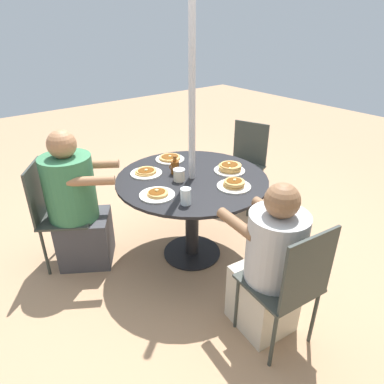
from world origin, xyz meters
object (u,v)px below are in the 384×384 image
object	(u,v)px
patio_table	(192,194)
coffee_cup	(179,175)
pancake_plate_a	(234,184)
pancake_plate_b	(230,168)
patio_chair_east	(290,282)
patio_chair_south	(245,160)
diner_east	(269,268)
pancake_plate_d	(146,172)
drinking_glass_a	(186,196)
diner_north	(77,207)
pancake_plate_c	(170,158)
syrup_bottle	(175,167)
pancake_plate_e	(157,194)
patio_chair_north	(55,209)

from	to	relation	value
patio_table	coffee_cup	xyz separation A→B (m)	(0.11, -0.02, 0.19)
pancake_plate_a	pancake_plate_b	distance (m)	0.30
patio_chair_east	patio_chair_south	world-z (taller)	same
diner_east	patio_chair_south	bearing A→B (deg)	55.79
pancake_plate_d	drinking_glass_a	size ratio (longest dim) A/B	2.20
diner_north	pancake_plate_c	size ratio (longest dim) A/B	4.52
diner_north	syrup_bottle	world-z (taller)	diner_north
patio_chair_east	pancake_plate_d	distance (m)	1.41
diner_east	pancake_plate_e	xyz separation A→B (m)	(0.27, -0.84, 0.27)
patio_chair_north	diner_east	bearing A→B (deg)	61.00
patio_chair_south	pancake_plate_c	bearing A→B (deg)	67.76
pancake_plate_b	coffee_cup	world-z (taller)	coffee_cup
diner_east	syrup_bottle	xyz separation A→B (m)	(-0.06, -1.07, 0.31)
patio_chair_east	patio_table	bearing A→B (deg)	90.00
pancake_plate_a	diner_east	bearing A→B (deg)	66.55
diner_east	syrup_bottle	size ratio (longest dim) A/B	7.10
pancake_plate_c	pancake_plate_b	bearing A→B (deg)	115.37
patio_chair_north	patio_chair_south	xyz separation A→B (m)	(-1.96, 0.22, 0.00)
patio_table	diner_north	world-z (taller)	diner_north
patio_chair_east	pancake_plate_c	world-z (taller)	patio_chair_east
patio_chair_north	pancake_plate_b	size ratio (longest dim) A/B	3.51
pancake_plate_d	syrup_bottle	world-z (taller)	syrup_bottle
pancake_plate_e	diner_east	bearing A→B (deg)	107.82
pancake_plate_b	pancake_plate_c	world-z (taller)	pancake_plate_b
patio_chair_north	pancake_plate_d	xyz separation A→B (m)	(-0.68, 0.32, 0.25)
diner_east	coffee_cup	xyz separation A→B (m)	(-0.01, -0.94, 0.30)
pancake_plate_b	pancake_plate_e	size ratio (longest dim) A/B	1.00
patio_table	pancake_plate_b	size ratio (longest dim) A/B	4.72
patio_table	patio_chair_east	xyz separation A→B (m)	(0.14, 1.10, -0.09)
pancake_plate_b	coffee_cup	bearing A→B (deg)	-14.87
pancake_plate_c	patio_chair_east	bearing A→B (deg)	81.73
pancake_plate_a	pancake_plate_d	xyz separation A→B (m)	(0.39, -0.62, -0.01)
patio_chair_south	pancake_plate_a	world-z (taller)	patio_chair_south
patio_chair_north	pancake_plate_e	distance (m)	0.91
pancake_plate_b	diner_north	bearing A→B (deg)	-28.90
patio_table	pancake_plate_c	distance (m)	0.45
drinking_glass_a	pancake_plate_c	bearing A→B (deg)	-117.58
pancake_plate_c	pancake_plate_e	distance (m)	0.69
pancake_plate_d	syrup_bottle	distance (m)	0.24
patio_chair_south	pancake_plate_b	bearing A→B (deg)	103.62
pancake_plate_b	pancake_plate_e	distance (m)	0.71
diner_east	pancake_plate_d	size ratio (longest dim) A/B	4.23
diner_east	patio_chair_east	bearing A→B (deg)	-90.00
diner_east	coffee_cup	world-z (taller)	diner_east
patio_chair_north	diner_east	xyz separation A→B (m)	(-0.81, 1.53, -0.02)
pancake_plate_a	patio_chair_north	bearing A→B (deg)	-41.32
patio_table	drinking_glass_a	world-z (taller)	drinking_glass_a
patio_table	pancake_plate_c	xyz separation A→B (m)	(-0.08, -0.42, 0.16)
diner_north	pancake_plate_e	bearing A→B (deg)	66.41
patio_chair_south	pancake_plate_e	size ratio (longest dim) A/B	3.51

